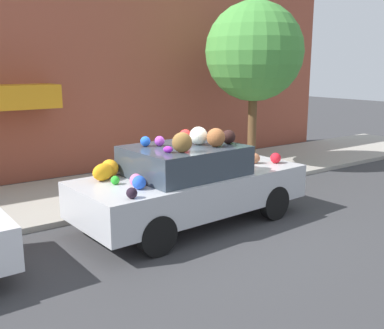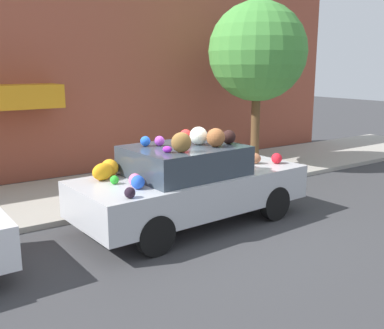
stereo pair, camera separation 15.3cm
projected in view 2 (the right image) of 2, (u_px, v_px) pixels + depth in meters
name	position (u px, v px, depth m)	size (l,w,h in m)	color
ground_plane	(189.00, 221.00, 8.53)	(60.00, 60.00, 0.00)	#38383A
sidewalk_curb	(125.00, 187.00, 10.69)	(24.00, 3.20, 0.11)	#9E998E
building_facade	(80.00, 63.00, 11.79)	(18.00, 1.20, 6.00)	#9E4C38
street_tree	(257.00, 52.00, 12.04)	(2.66, 2.66, 4.48)	brown
fire_hydrant	(197.00, 173.00, 10.37)	(0.20, 0.20, 0.70)	red
art_car	(190.00, 182.00, 8.23)	(4.45, 2.04, 1.82)	#B7BABF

